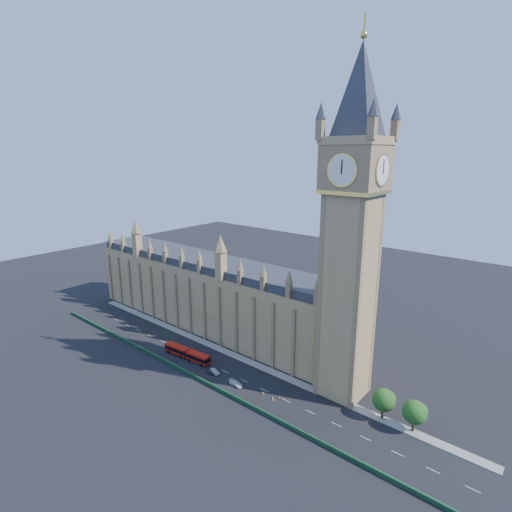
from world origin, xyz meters
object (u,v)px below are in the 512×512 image
Objects in this scene: car_grey at (210,371)px; car_silver at (214,371)px; red_bus at (187,354)px; car_white at (236,384)px.

car_grey is 0.90× the size of car_silver.
red_bus is at bearing 92.31° from car_silver.
car_grey is (12.91, -1.62, -1.07)m from red_bus.
car_grey is 11.22m from car_white.
car_silver is at bearing -58.52° from car_grey.
red_bus reaches higher than car_white.
car_silver is 10.03m from car_white.
car_white reaches higher than car_silver.
car_grey is at bearing -11.82° from red_bus.
car_silver is at bearing 89.04° from car_white.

